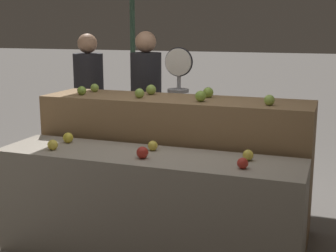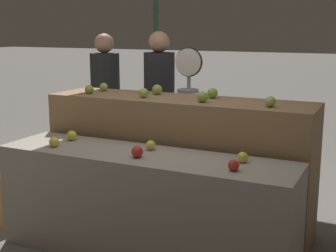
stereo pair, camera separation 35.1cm
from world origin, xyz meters
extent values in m
cylinder|color=#33513D|center=(-1.45, 3.02, 1.39)|extent=(0.07, 0.07, 2.78)
cube|color=gray|center=(0.00, 0.00, 0.39)|extent=(2.20, 0.55, 0.78)
cube|color=olive|center=(0.00, 0.60, 0.55)|extent=(2.20, 0.55, 1.10)
sphere|color=yellow|center=(-0.69, -0.11, 0.82)|extent=(0.08, 0.08, 0.08)
sphere|color=#B72D23|center=(0.01, -0.10, 0.82)|extent=(0.08, 0.08, 0.08)
sphere|color=#B72D23|center=(0.70, -0.11, 0.82)|extent=(0.07, 0.07, 0.07)
sphere|color=gold|center=(-0.70, 0.11, 0.82)|extent=(0.08, 0.08, 0.08)
sphere|color=yellow|center=(0.00, 0.12, 0.82)|extent=(0.07, 0.07, 0.07)
sphere|color=yellow|center=(0.70, 0.10, 0.82)|extent=(0.07, 0.07, 0.07)
sphere|color=#7AA338|center=(-0.79, 0.49, 1.14)|extent=(0.08, 0.08, 0.08)
sphere|color=#8EB247|center=(-0.26, 0.50, 1.14)|extent=(0.08, 0.08, 0.08)
sphere|color=#84AD3D|center=(0.25, 0.49, 1.14)|extent=(0.08, 0.08, 0.08)
sphere|color=#8EB247|center=(0.77, 0.49, 1.14)|extent=(0.08, 0.08, 0.08)
sphere|color=#8EB247|center=(-0.78, 0.70, 1.14)|extent=(0.07, 0.07, 0.07)
sphere|color=#8EB247|center=(-0.25, 0.71, 1.14)|extent=(0.09, 0.09, 0.09)
sphere|color=#84AD3D|center=(0.25, 0.71, 1.14)|extent=(0.08, 0.08, 0.08)
cylinder|color=#99999E|center=(-0.16, 1.19, 0.69)|extent=(0.04, 0.04, 1.37)
cylinder|color=black|center=(-0.16, 1.18, 1.35)|extent=(0.27, 0.01, 0.27)
cylinder|color=silver|center=(-0.16, 1.17, 1.35)|extent=(0.25, 0.02, 0.25)
cylinder|color=#99999E|center=(-0.16, 1.17, 1.15)|extent=(0.01, 0.01, 0.14)
cylinder|color=#99999E|center=(-0.16, 1.17, 1.08)|extent=(0.20, 0.20, 0.03)
cube|color=#2D2D38|center=(-0.60, 1.45, 0.38)|extent=(0.27, 0.22, 0.76)
cylinder|color=#232328|center=(-0.60, 1.45, 1.08)|extent=(0.41, 0.41, 0.66)
sphere|color=tan|center=(-0.60, 1.45, 1.52)|extent=(0.21, 0.21, 0.21)
cube|color=#2D2D38|center=(-1.30, 1.52, 0.37)|extent=(0.25, 0.16, 0.74)
cylinder|color=#232328|center=(-1.30, 1.52, 1.07)|extent=(0.34, 0.34, 0.65)
sphere|color=tan|center=(-1.30, 1.52, 1.49)|extent=(0.21, 0.21, 0.21)
camera|label=1|loc=(1.22, -2.94, 1.65)|focal=50.00mm
camera|label=2|loc=(1.55, -2.80, 1.65)|focal=50.00mm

